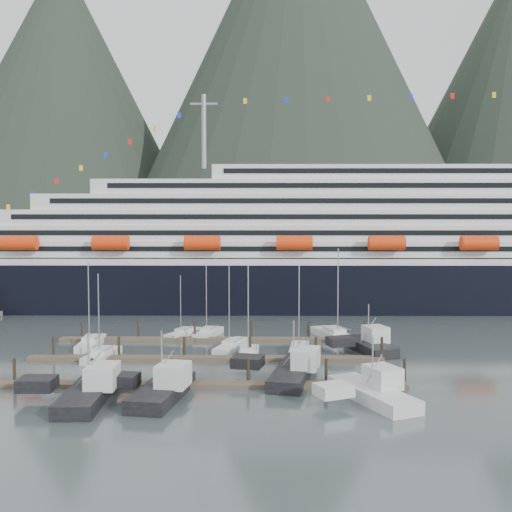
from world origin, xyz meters
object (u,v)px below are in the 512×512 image
at_px(sailboat_h, 299,350).
at_px(trawler_c, 292,370).
at_px(trawler_b, 161,389).
at_px(trawler_e, 367,345).
at_px(cruise_ship, 386,252).
at_px(sailboat_c, 249,355).
at_px(sailboat_a, 102,356).
at_px(trawler_d, 371,392).
at_px(sailboat_f, 208,334).
at_px(sailboat_e, 184,334).
at_px(sailboat_d, 232,346).
at_px(sailboat_g, 334,335).
at_px(trawler_a, 87,391).
at_px(sailboat_b, 91,344).

distance_m(sailboat_h, trawler_c, 13.71).
xyz_separation_m(trawler_b, trawler_e, (26.02, 23.27, -0.04)).
distance_m(cruise_ship, sailboat_c, 59.62).
xyz_separation_m(sailboat_a, trawler_d, (33.32, -18.88, 0.52)).
bearing_deg(sailboat_f, sailboat_e, 105.00).
bearing_deg(sailboat_d, sailboat_g, -46.22).
relative_size(sailboat_a, trawler_a, 0.85).
bearing_deg(trawler_c, sailboat_c, 40.24).
distance_m(cruise_ship, trawler_d, 72.66).
bearing_deg(trawler_d, trawler_c, 17.06).
distance_m(sailboat_g, trawler_d, 33.43).
relative_size(sailboat_e, trawler_d, 0.81).
bearing_deg(sailboat_a, trawler_a, -161.84).
bearing_deg(sailboat_g, trawler_c, 141.38).
bearing_deg(sailboat_a, sailboat_g, -58.91).
bearing_deg(sailboat_h, sailboat_e, 62.05).
bearing_deg(sailboat_b, sailboat_f, -67.80).
height_order(trawler_c, trawler_e, trawler_c).
bearing_deg(sailboat_a, sailboat_e, -21.75).
xyz_separation_m(sailboat_b, sailboat_g, (37.31, 6.53, 0.02)).
bearing_deg(trawler_a, trawler_c, -69.60).
bearing_deg(sailboat_b, sailboat_e, -61.19).
distance_m(sailboat_g, trawler_a, 44.89).
relative_size(sailboat_f, trawler_e, 1.00).
relative_size(cruise_ship, trawler_b, 16.47).
distance_m(sailboat_f, trawler_b, 34.50).
height_order(trawler_d, trawler_e, trawler_e).
xyz_separation_m(sailboat_e, sailboat_f, (4.04, -0.00, 0.03)).
xyz_separation_m(cruise_ship, trawler_e, (-12.15, -46.12, -11.10)).
distance_m(sailboat_h, trawler_e, 10.03).
xyz_separation_m(sailboat_f, trawler_c, (12.35, -25.99, 0.54)).
xyz_separation_m(sailboat_e, trawler_b, (2.03, -34.44, 0.60)).
relative_size(sailboat_c, sailboat_g, 0.89).
bearing_deg(cruise_ship, sailboat_g, -113.34).
bearing_deg(trawler_a, cruise_ship, -35.08).
bearing_deg(trawler_e, sailboat_e, 51.44).
bearing_deg(trawler_c, sailboat_h, 5.22).
relative_size(trawler_a, trawler_d, 1.12).
bearing_deg(trawler_e, trawler_d, 154.04).
bearing_deg(sailboat_e, trawler_b, -151.96).
distance_m(sailboat_f, sailboat_h, 18.75).
relative_size(sailboat_f, trawler_a, 0.85).
bearing_deg(cruise_ship, sailboat_d, -125.46).
xyz_separation_m(cruise_ship, sailboat_b, (-53.09, -43.10, -11.62)).
relative_size(sailboat_b, trawler_e, 1.09).
distance_m(sailboat_g, sailboat_h, 12.49).
height_order(sailboat_c, sailboat_g, sailboat_g).
xyz_separation_m(sailboat_f, trawler_a, (-9.65, -35.00, 0.56)).
xyz_separation_m(cruise_ship, trawler_d, (-15.99, -70.00, -11.11)).
bearing_deg(sailboat_e, trawler_e, -87.06).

